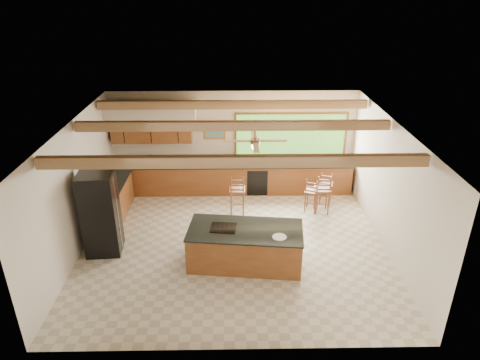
{
  "coord_description": "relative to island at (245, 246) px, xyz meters",
  "views": [
    {
      "loc": [
        -0.01,
        -8.74,
        5.82
      ],
      "look_at": [
        0.16,
        0.8,
        1.36
      ],
      "focal_mm": 32.0,
      "sensor_mm": 36.0,
      "label": 1
    }
  ],
  "objects": [
    {
      "name": "bar_stool_b",
      "position": [
        2.17,
        2.25,
        0.24
      ],
      "size": [
        0.43,
        0.43,
        1.15
      ],
      "rotation": [
        0.0,
        0.0,
        -0.04
      ],
      "color": "brown",
      "rests_on": "ground"
    },
    {
      "name": "refrigerator",
      "position": [
        -3.3,
        0.55,
        0.56
      ],
      "size": [
        0.84,
        0.82,
        2.0
      ],
      "rotation": [
        0.0,
        0.0,
        0.08
      ],
      "color": "black",
      "rests_on": "ground"
    },
    {
      "name": "bar_stool_c",
      "position": [
        1.9,
        2.33,
        0.15
      ],
      "size": [
        0.47,
        0.47,
        1.0
      ],
      "rotation": [
        0.0,
        0.0,
        -0.4
      ],
      "color": "brown",
      "rests_on": "ground"
    },
    {
      "name": "counter_run",
      "position": [
        -1.07,
        3.23,
        0.02
      ],
      "size": [
        7.12,
        3.1,
        1.24
      ],
      "color": "brown",
      "rests_on": "ground"
    },
    {
      "name": "island",
      "position": [
        0.0,
        0.0,
        0.0
      ],
      "size": [
        2.63,
        1.45,
        0.9
      ],
      "rotation": [
        0.0,
        0.0,
        -0.11
      ],
      "color": "brown",
      "rests_on": "ground"
    },
    {
      "name": "bar_stool_a",
      "position": [
        -0.15,
        2.25,
        0.25
      ],
      "size": [
        0.43,
        0.43,
        1.16
      ],
      "rotation": [
        0.0,
        0.0,
        -0.02
      ],
      "color": "brown",
      "rests_on": "ground"
    },
    {
      "name": "room_shell",
      "position": [
        -0.42,
        1.36,
        1.77
      ],
      "size": [
        7.27,
        6.54,
        3.02
      ],
      "color": "beige",
      "rests_on": "ground"
    },
    {
      "name": "bar_stool_d",
      "position": [
        2.38,
        2.77,
        0.15
      ],
      "size": [
        0.45,
        0.45,
        1.0
      ],
      "rotation": [
        0.0,
        0.0,
        -0.29
      ],
      "color": "brown",
      "rests_on": "ground"
    },
    {
      "name": "ground",
      "position": [
        -0.25,
        0.71,
        -0.44
      ],
      "size": [
        7.2,
        7.2,
        0.0
      ],
      "primitive_type": "plane",
      "color": "beige",
      "rests_on": "ground"
    }
  ]
}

